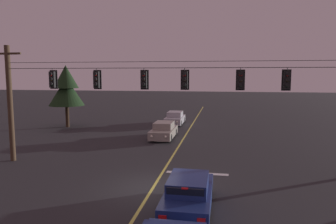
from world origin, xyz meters
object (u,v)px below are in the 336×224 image
object	(u,v)px
traffic_light_leftmost	(52,79)
tree_verge_near	(66,87)
car_oncoming_lead	(164,131)
traffic_light_rightmost	(241,80)
traffic_light_far_right	(287,80)
traffic_light_right_inner	(185,80)
traffic_light_centre	(144,80)
car_oncoming_trailing	(175,118)
traffic_light_left_inner	(96,80)
car_waiting_near_lane	(188,194)

from	to	relation	value
traffic_light_leftmost	tree_verge_near	size ratio (longest dim) A/B	0.19
car_oncoming_lead	traffic_light_rightmost	bearing A→B (deg)	-55.81
traffic_light_rightmost	traffic_light_far_right	size ratio (longest dim) A/B	1.00
traffic_light_right_inner	traffic_light_rightmost	bearing A→B (deg)	0.00
traffic_light_right_inner	traffic_light_rightmost	size ratio (longest dim) A/B	1.00
car_oncoming_lead	tree_verge_near	xyz separation A→B (m)	(-10.92, 4.04, 3.45)
traffic_light_centre	car_oncoming_trailing	xyz separation A→B (m)	(-0.69, 16.34, -4.45)
traffic_light_leftmost	traffic_light_far_right	xyz separation A→B (m)	(13.32, 0.00, 0.00)
traffic_light_left_inner	car_waiting_near_lane	size ratio (longest dim) A/B	0.28
traffic_light_left_inner	car_oncoming_trailing	world-z (taller)	traffic_light_left_inner
traffic_light_rightmost	car_oncoming_trailing	distance (m)	17.98
traffic_light_far_right	car_oncoming_lead	world-z (taller)	traffic_light_far_right
traffic_light_leftmost	car_oncoming_lead	bearing A→B (deg)	59.02
traffic_light_leftmost	traffic_light_centre	world-z (taller)	same
traffic_light_right_inner	car_waiting_near_lane	xyz separation A→B (m)	(0.83, -5.35, -4.45)
car_waiting_near_lane	car_oncoming_lead	distance (m)	14.37
traffic_light_leftmost	traffic_light_right_inner	world-z (taller)	same
traffic_light_centre	tree_verge_near	world-z (taller)	tree_verge_near
car_oncoming_trailing	car_oncoming_lead	bearing A→B (deg)	-88.45
car_oncoming_lead	car_oncoming_trailing	distance (m)	7.79
car_waiting_near_lane	car_oncoming_trailing	size ratio (longest dim) A/B	0.98
traffic_light_centre	traffic_light_leftmost	bearing A→B (deg)	180.00
traffic_light_rightmost	tree_verge_near	distance (m)	20.97
traffic_light_right_inner	tree_verge_near	bearing A→B (deg)	137.42
traffic_light_leftmost	traffic_light_centre	size ratio (longest dim) A/B	1.00
traffic_light_left_inner	car_oncoming_lead	distance (m)	9.93
car_oncoming_lead	car_oncoming_trailing	bearing A→B (deg)	91.55
traffic_light_centre	car_oncoming_lead	xyz separation A→B (m)	(-0.48, 8.56, -4.45)
car_waiting_near_lane	car_oncoming_trailing	xyz separation A→B (m)	(-3.83, 21.69, -0.00)
traffic_light_right_inner	tree_verge_near	xyz separation A→B (m)	(-13.71, 12.60, -1.00)
traffic_light_leftmost	traffic_light_left_inner	size ratio (longest dim) A/B	1.00
traffic_light_rightmost	car_waiting_near_lane	distance (m)	7.30
traffic_light_right_inner	car_oncoming_trailing	bearing A→B (deg)	100.42
car_waiting_near_lane	traffic_light_leftmost	bearing A→B (deg)	148.57
traffic_light_left_inner	car_oncoming_trailing	distance (m)	17.07
traffic_light_rightmost	car_oncoming_lead	bearing A→B (deg)	124.19
traffic_light_left_inner	traffic_light_centre	distance (m)	2.83
car_oncoming_trailing	traffic_light_rightmost	bearing A→B (deg)	-69.77
traffic_light_leftmost	car_oncoming_lead	size ratio (longest dim) A/B	0.28
traffic_light_right_inner	traffic_light_rightmost	distance (m)	3.02
traffic_light_rightmost	tree_verge_near	world-z (taller)	tree_verge_near
car_waiting_near_lane	traffic_light_left_inner	bearing A→B (deg)	138.16
traffic_light_right_inner	traffic_light_rightmost	world-z (taller)	same
traffic_light_left_inner	traffic_light_leftmost	bearing A→B (deg)	180.00
car_waiting_near_lane	tree_verge_near	world-z (taller)	tree_verge_near
traffic_light_left_inner	traffic_light_centre	size ratio (longest dim) A/B	1.00
traffic_light_centre	traffic_light_right_inner	bearing A→B (deg)	0.00
traffic_light_left_inner	car_waiting_near_lane	bearing A→B (deg)	-41.84
car_oncoming_lead	car_oncoming_trailing	size ratio (longest dim) A/B	1.00
traffic_light_leftmost	traffic_light_centre	xyz separation A→B (m)	(5.61, 0.00, 0.00)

